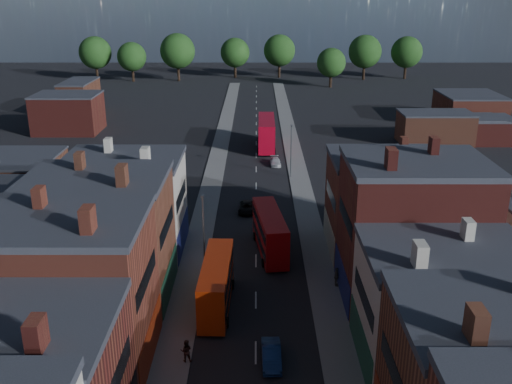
{
  "coord_description": "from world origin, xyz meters",
  "views": [
    {
      "loc": [
        0.06,
        -21.93,
        27.11
      ],
      "look_at": [
        0.0,
        38.16,
        5.49
      ],
      "focal_mm": 40.0,
      "sensor_mm": 36.0,
      "label": 1
    }
  ],
  "objects_px": {
    "ped_3": "(336,277)",
    "bus_2": "(266,133)",
    "ped_1": "(186,351)",
    "car_2": "(247,207)",
    "car_3": "(275,162)",
    "car_1": "(271,355)",
    "bus_1": "(270,232)",
    "bus_0": "(216,283)"
  },
  "relations": [
    {
      "from": "bus_0",
      "to": "car_3",
      "type": "height_order",
      "value": "bus_0"
    },
    {
      "from": "ped_1",
      "to": "car_2",
      "type": "bearing_deg",
      "value": -97.04
    },
    {
      "from": "bus_1",
      "to": "car_3",
      "type": "bearing_deg",
      "value": 79.49
    },
    {
      "from": "bus_0",
      "to": "car_1",
      "type": "relative_size",
      "value": 2.5
    },
    {
      "from": "bus_2",
      "to": "ped_3",
      "type": "height_order",
      "value": "bus_2"
    },
    {
      "from": "bus_0",
      "to": "ped_3",
      "type": "relative_size",
      "value": 5.42
    },
    {
      "from": "bus_0",
      "to": "ped_1",
      "type": "height_order",
      "value": "bus_0"
    },
    {
      "from": "car_1",
      "to": "ped_1",
      "type": "height_order",
      "value": "ped_1"
    },
    {
      "from": "bus_1",
      "to": "car_2",
      "type": "bearing_deg",
      "value": 95.16
    },
    {
      "from": "ped_3",
      "to": "bus_2",
      "type": "bearing_deg",
      "value": 7.0
    },
    {
      "from": "bus_1",
      "to": "ped_3",
      "type": "distance_m",
      "value": 9.88
    },
    {
      "from": "bus_0",
      "to": "ped_3",
      "type": "xyz_separation_m",
      "value": [
        11.2,
        3.66,
        -1.31
      ]
    },
    {
      "from": "car_2",
      "to": "car_3",
      "type": "height_order",
      "value": "car_2"
    },
    {
      "from": "car_1",
      "to": "ped_3",
      "type": "bearing_deg",
      "value": 59.63
    },
    {
      "from": "ped_1",
      "to": "car_1",
      "type": "bearing_deg",
      "value": -179.9
    },
    {
      "from": "car_1",
      "to": "car_3",
      "type": "xyz_separation_m",
      "value": [
        1.9,
        51.55,
        -0.1
      ]
    },
    {
      "from": "bus_0",
      "to": "bus_1",
      "type": "height_order",
      "value": "bus_1"
    },
    {
      "from": "bus_1",
      "to": "ped_3",
      "type": "relative_size",
      "value": 5.66
    },
    {
      "from": "bus_1",
      "to": "car_3",
      "type": "distance_m",
      "value": 32.31
    },
    {
      "from": "bus_0",
      "to": "ped_3",
      "type": "distance_m",
      "value": 11.86
    },
    {
      "from": "bus_2",
      "to": "ped_1",
      "type": "xyz_separation_m",
      "value": [
        -7.12,
        -61.86,
        -1.83
      ]
    },
    {
      "from": "car_3",
      "to": "bus_0",
      "type": "bearing_deg",
      "value": -101.57
    },
    {
      "from": "car_1",
      "to": "car_3",
      "type": "bearing_deg",
      "value": 86.45
    },
    {
      "from": "bus_1",
      "to": "ped_3",
      "type": "height_order",
      "value": "bus_1"
    },
    {
      "from": "car_3",
      "to": "ped_3",
      "type": "distance_m",
      "value": 40.05
    },
    {
      "from": "bus_1",
      "to": "car_1",
      "type": "distance_m",
      "value": 19.42
    },
    {
      "from": "bus_1",
      "to": "bus_2",
      "type": "relative_size",
      "value": 0.87
    },
    {
      "from": "bus_0",
      "to": "bus_2",
      "type": "bearing_deg",
      "value": 86.1
    },
    {
      "from": "bus_2",
      "to": "car_2",
      "type": "bearing_deg",
      "value": -95.25
    },
    {
      "from": "car_1",
      "to": "ped_1",
      "type": "distance_m",
      "value": 6.51
    },
    {
      "from": "ped_1",
      "to": "bus_2",
      "type": "bearing_deg",
      "value": -96.1
    },
    {
      "from": "car_1",
      "to": "car_2",
      "type": "relative_size",
      "value": 0.95
    },
    {
      "from": "car_1",
      "to": "ped_3",
      "type": "xyz_separation_m",
      "value": [
        6.5,
        11.77,
        0.39
      ]
    },
    {
      "from": "car_1",
      "to": "bus_2",
      "type": "bearing_deg",
      "value": 87.98
    },
    {
      "from": "car_2",
      "to": "car_3",
      "type": "distance_m",
      "value": 20.81
    },
    {
      "from": "car_3",
      "to": "ped_1",
      "type": "distance_m",
      "value": 52.19
    },
    {
      "from": "car_2",
      "to": "ped_1",
      "type": "bearing_deg",
      "value": -95.28
    },
    {
      "from": "bus_2",
      "to": "ped_1",
      "type": "distance_m",
      "value": 62.29
    },
    {
      "from": "bus_1",
      "to": "ped_3",
      "type": "bearing_deg",
      "value": -58.35
    },
    {
      "from": "bus_1",
      "to": "car_1",
      "type": "height_order",
      "value": "bus_1"
    },
    {
      "from": "car_1",
      "to": "car_3",
      "type": "relative_size",
      "value": 1.04
    },
    {
      "from": "bus_1",
      "to": "car_3",
      "type": "height_order",
      "value": "bus_1"
    }
  ]
}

